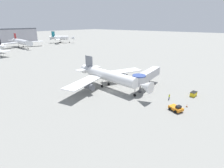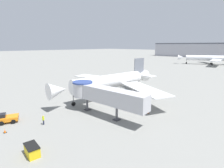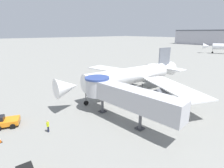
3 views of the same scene
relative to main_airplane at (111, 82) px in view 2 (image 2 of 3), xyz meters
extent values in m
plane|color=gray|center=(-2.15, -1.93, -4.02)|extent=(800.00, 800.00, 0.00)
cylinder|color=white|center=(-0.08, -0.79, 0.13)|extent=(5.40, 20.79, 3.45)
cone|color=white|center=(-1.37, -14.28, 0.13)|extent=(3.80, 4.11, 3.45)
cone|color=white|center=(1.02, 10.64, 0.13)|extent=(3.93, 5.48, 3.45)
cube|color=white|center=(-8.85, 2.98, -0.47)|extent=(15.42, 7.80, 0.22)
cube|color=white|center=(9.26, 1.23, -0.47)|extent=(15.40, 10.21, 0.22)
cube|color=slate|center=(1.00, 10.39, 3.24)|extent=(0.61, 3.84, 4.48)
cube|color=white|center=(1.05, 10.90, 0.74)|extent=(10.24, 3.63, 0.18)
cylinder|color=#565960|center=(-7.80, 1.63, -1.67)|extent=(2.26, 4.00, 1.90)
cylinder|color=#565960|center=(7.96, 0.11, -1.67)|extent=(2.26, 4.00, 1.90)
cylinder|color=#4C4C51|center=(-1.04, -10.86, -2.58)|extent=(0.18, 0.18, 1.98)
cylinder|color=black|center=(-1.04, -10.86, -3.57)|extent=(0.34, 0.92, 0.90)
cylinder|color=#4C4C51|center=(-1.38, 1.92, -2.58)|extent=(0.22, 0.22, 1.98)
cylinder|color=black|center=(-1.38, 1.92, -3.57)|extent=(0.48, 0.93, 0.90)
cylinder|color=#4C4C51|center=(1.72, 1.62, -2.58)|extent=(0.22, 0.22, 1.98)
cylinder|color=black|center=(1.72, 1.62, -3.57)|extent=(0.48, 0.93, 0.90)
cube|color=#B7B7BC|center=(9.36, -9.66, 0.17)|extent=(15.12, 3.91, 2.80)
cylinder|color=#B7B7BC|center=(1.92, -10.32, 0.17)|extent=(3.90, 3.90, 2.80)
cylinder|color=navy|center=(1.92, -10.32, 1.72)|extent=(4.10, 4.10, 0.30)
cylinder|color=#56565B|center=(3.11, -10.22, -2.63)|extent=(0.44, 0.44, 2.79)
cube|color=#333338|center=(3.11, -10.22, -3.96)|extent=(1.10, 1.10, 0.12)
cylinder|color=#56565B|center=(10.85, -9.53, -2.63)|extent=(0.44, 0.44, 2.79)
cube|color=#333338|center=(10.85, -9.53, -3.96)|extent=(1.10, 1.10, 0.12)
cube|color=orange|center=(-2.08, -23.56, -3.32)|extent=(3.14, 3.76, 0.69)
cube|color=black|center=(-2.35, -24.23, -2.66)|extent=(1.50, 1.30, 0.62)
cylinder|color=black|center=(-3.39, -23.98, -3.66)|extent=(0.58, 0.79, 0.72)
cylinder|color=black|center=(-1.42, -24.78, -3.66)|extent=(0.58, 0.79, 0.72)
cylinder|color=black|center=(-2.73, -22.35, -3.66)|extent=(0.58, 0.79, 0.72)
cylinder|color=black|center=(-0.76, -23.15, -3.66)|extent=(0.58, 0.79, 0.72)
cube|color=yellow|center=(10.51, -24.33, -3.41)|extent=(2.50, 1.51, 1.23)
cube|color=black|center=(10.51, -24.33, -2.75)|extent=(2.65, 1.60, 0.08)
cube|color=black|center=(1.81, -25.12, -4.00)|extent=(0.44, 0.44, 0.04)
cone|color=orange|center=(1.81, -25.12, -3.64)|extent=(0.30, 0.30, 0.68)
cylinder|color=white|center=(1.81, -25.12, -3.56)|extent=(0.16, 0.16, 0.08)
cube|color=black|center=(13.13, -2.87, -4.00)|extent=(0.50, 0.50, 0.04)
cone|color=orange|center=(13.13, -2.87, -3.59)|extent=(0.34, 0.34, 0.78)
cylinder|color=white|center=(13.13, -2.87, -3.50)|extent=(0.19, 0.19, 0.09)
cylinder|color=#1E2338|center=(3.29, -19.58, -3.60)|extent=(0.12, 0.12, 0.84)
cylinder|color=#1E2338|center=(3.39, -19.73, -3.60)|extent=(0.12, 0.12, 0.84)
cube|color=#D1E019|center=(3.34, -19.65, -2.85)|extent=(0.35, 0.38, 0.67)
sphere|color=tan|center=(3.34, -19.65, -2.40)|extent=(0.23, 0.23, 0.23)
cylinder|color=silver|center=(-7.78, 100.67, 0.37)|extent=(25.19, 15.17, 3.58)
cone|color=silver|center=(-22.60, 93.14, 0.37)|extent=(5.13, 4.98, 3.58)
cube|color=silver|center=(-9.39, 111.38, -0.25)|extent=(16.04, 16.05, 0.22)
cube|color=silver|center=(-0.08, 93.06, -0.25)|extent=(8.29, 17.65, 0.22)
cylinder|color=#4C4C51|center=(-19.08, 94.93, -2.44)|extent=(0.18, 0.18, 2.06)
cylinder|color=black|center=(-19.08, 94.93, -3.47)|extent=(1.10, 0.73, 1.10)
cylinder|color=#4C4C51|center=(-5.57, 103.60, -2.44)|extent=(0.22, 0.22, 2.06)
cylinder|color=black|center=(-5.57, 103.60, -3.47)|extent=(1.16, 0.85, 1.10)
cylinder|color=#4C4C51|center=(-4.11, 100.73, -2.44)|extent=(0.22, 0.22, 2.06)
cylinder|color=black|center=(-4.11, 100.73, -3.47)|extent=(1.16, 0.85, 1.10)
camera|label=1|loc=(-42.53, -35.79, 16.89)|focal=28.00mm
camera|label=2|loc=(30.88, -30.98, 9.25)|focal=28.00mm
camera|label=3|loc=(24.89, -26.63, 9.07)|focal=28.00mm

